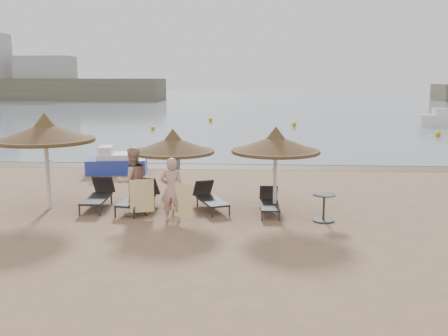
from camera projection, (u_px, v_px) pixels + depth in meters
The scene contains 23 objects.
ground at pixel (171, 226), 13.76m from camera, with size 160.00×160.00×0.00m, color #9A6F4F.
sea at pixel (244, 100), 92.33m from camera, with size 200.00×140.00×0.03m, color gray.
wet_sand_strip at pixel (205, 166), 22.99m from camera, with size 200.00×1.60×0.01m, color brown.
far_shore at pixel (106, 85), 91.26m from camera, with size 150.00×54.80×12.00m.
palapa_left at pixel (45, 133), 15.15m from camera, with size 3.01×3.01×2.99m.
palapa_center at pixel (173, 145), 15.11m from camera, with size 2.54×2.54×2.52m.
palapa_right at pixel (276, 144), 14.68m from camera, with size 2.65×2.65×2.62m.
lounger_far_left at pixel (99, 195), 15.70m from camera, with size 0.75×2.00×0.88m.
lounger_near_left at pixel (140, 197), 15.43m from camera, with size 1.02×2.08×0.89m.
lounger_near_right at pixel (210, 197), 15.48m from camera, with size 1.31×1.90×0.81m.
lounger_far_right at pixel (269, 202), 15.02m from camera, with size 0.59×1.68×0.74m.
side_table at pixel (324, 208), 14.14m from camera, with size 0.65×0.65×0.79m.
person_left at pixel (132, 176), 14.62m from camera, with size 1.08×0.70×2.36m, color tan.
person_right at pixel (172, 185), 13.97m from camera, with size 0.98×0.64×2.13m, color tan.
towel_left at pixel (142, 196), 14.34m from camera, with size 0.67×0.23×0.97m.
towel_right at pixel (183, 201), 13.77m from camera, with size 0.59×0.40×0.98m.
bag_patterned at pixel (174, 163), 15.39m from camera, with size 0.35×0.14×0.43m.
bag_dark at pixel (173, 178), 15.12m from camera, with size 0.23×0.12×0.31m.
pedal_boat at pixel (116, 163), 21.40m from camera, with size 2.66×1.81×1.15m.
buoy_left at pixel (153, 128), 38.91m from camera, with size 0.33×0.33×0.33m, color #CDA308.
buoy_mid at pixel (294, 124), 41.93m from camera, with size 0.40×0.40×0.40m, color #CDA308.
buoy_right at pixel (438, 134), 34.75m from camera, with size 0.39×0.39×0.39m, color #CDA308.
buoy_extra at pixel (211, 120), 46.59m from camera, with size 0.40×0.40×0.40m, color #CDA308.
Camera 1 is at (2.30, -13.14, 4.00)m, focal length 40.00 mm.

